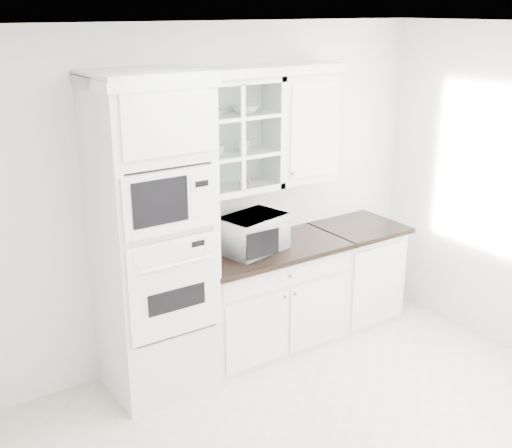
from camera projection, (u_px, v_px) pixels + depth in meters
ground at (355, 445)px, 4.30m from camera, size 4.00×3.50×0.01m
room_shell at (323, 176)px, 4.07m from camera, size 4.00×3.50×2.70m
oven_column at (153, 240)px, 4.64m from camera, size 0.76×0.68×2.40m
base_cabinet_run at (267, 297)px, 5.44m from camera, size 1.32×0.67×0.92m
extra_base_cabinet at (355, 271)px, 5.97m from camera, size 0.72×0.67×0.92m
upper_cabinet_glass at (231, 136)px, 4.97m from camera, size 0.80×0.33×0.90m
upper_cabinet_solid at (300, 127)px, 5.33m from camera, size 0.55×0.33×0.90m
crown_molding at (220, 73)px, 4.74m from camera, size 2.14×0.38×0.07m
countertop_microwave at (252, 233)px, 5.17m from camera, size 0.60×0.53×0.30m
bowl_a at (209, 114)px, 4.82m from camera, size 0.22×0.22×0.05m
bowl_b at (245, 109)px, 4.98m from camera, size 0.26×0.26×0.06m
cup_a at (217, 150)px, 4.93m from camera, size 0.13×0.13×0.08m
cup_b at (243, 146)px, 5.04m from camera, size 0.13×0.13×0.10m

